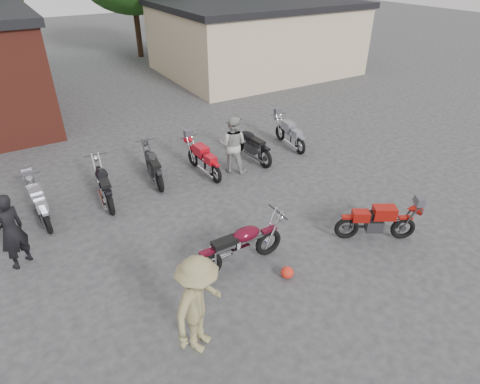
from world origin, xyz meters
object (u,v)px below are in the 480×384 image
person_tan (199,305)px  row_bike_3 (153,164)px  row_bike_4 (203,158)px  row_bike_5 (250,142)px  helmet (287,272)px  row_bike_6 (290,133)px  row_bike_2 (104,182)px  sportbike (378,220)px  vintage_motorcycle (241,243)px  person_light (233,145)px  row_bike_1 (39,202)px  person_dark (11,232)px

person_tan → row_bike_3: person_tan is taller
row_bike_4 → row_bike_5: 1.83m
helmet → row_bike_6: row_bike_6 is taller
helmet → row_bike_3: 5.66m
row_bike_4 → row_bike_6: 3.57m
row_bike_5 → row_bike_6: row_bike_5 is taller
row_bike_3 → row_bike_4: (1.50, -0.38, -0.01)m
row_bike_3 → row_bike_2: bearing=111.4°
sportbike → helmet: bearing=-148.8°
vintage_motorcycle → person_light: (2.12, 4.01, 0.30)m
sportbike → row_bike_3: bearing=154.0°
row_bike_2 → row_bike_5: 4.91m
helmet → row_bike_5: 5.85m
row_bike_1 → row_bike_3: (3.28, 0.49, 0.02)m
row_bike_4 → row_bike_6: (3.57, 0.26, -0.01)m
row_bike_5 → helmet: bearing=151.1°
person_dark → row_bike_6: person_dark is taller
person_light → row_bike_2: bearing=38.4°
person_light → row_bike_1: (-5.66, 0.22, -0.38)m
sportbike → row_bike_5: 5.32m
person_tan → row_bike_3: bearing=43.3°
vintage_motorcycle → row_bike_3: bearing=92.9°
helmet → person_tan: 2.59m
helmet → row_bike_3: row_bike_3 is taller
row_bike_5 → person_dark: bearing=99.9°
person_tan → sportbike: bearing=-26.6°
row_bike_4 → row_bike_5: bearing=-90.1°
row_bike_1 → person_light: bearing=-96.0°
row_bike_4 → person_light: bearing=-114.2°
row_bike_3 → row_bike_4: row_bike_3 is taller
vintage_motorcycle → helmet: size_ratio=7.54×
helmet → row_bike_4: size_ratio=0.15×
person_tan → row_bike_5: bearing=17.7°
vintage_motorcycle → sportbike: bearing=-14.7°
person_dark → helmet: bearing=109.9°
vintage_motorcycle → row_bike_6: 6.64m
vintage_motorcycle → row_bike_5: bearing=55.3°
row_bike_6 → row_bike_3: bearing=93.7°
person_dark → row_bike_1: size_ratio=0.98×
row_bike_3 → row_bike_1: bearing=105.5°
row_bike_3 → row_bike_4: bearing=-97.4°
helmet → person_light: (1.46, 4.86, 0.79)m
helmet → person_dark: 6.02m
helmet → row_bike_4: (0.58, 5.19, 0.42)m
row_bike_6 → person_tan: bearing=138.0°
row_bike_1 → row_bike_2: 1.69m
vintage_motorcycle → row_bike_1: (-3.55, 4.23, -0.08)m
helmet → row_bike_3: bearing=99.4°
helmet → row_bike_1: (-4.20, 5.08, 0.41)m
sportbike → row_bike_4: 5.59m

